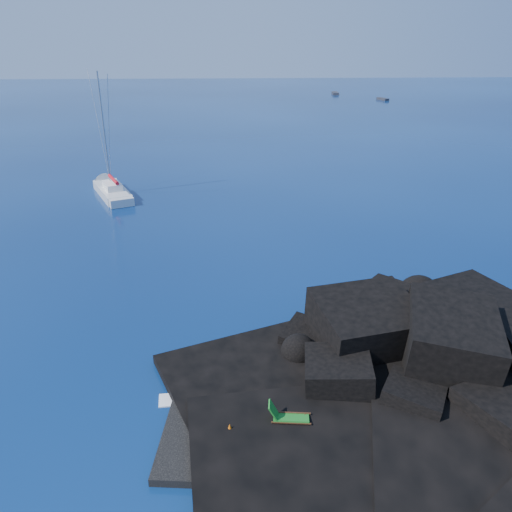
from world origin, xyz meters
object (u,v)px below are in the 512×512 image
Objects in this scene: sailboat at (113,196)px; distant_boat_a at (335,94)px; distant_boat_b at (383,100)px; deck_chair at (291,414)px; marker_cone at (230,429)px; sunbather at (302,435)px.

sailboat is 2.46× the size of distant_boat_a.
sailboat is at bearing -138.96° from distant_boat_b.
distant_boat_a is at bearing 42.31° from sailboat.
distant_boat_b is at bearing 78.55° from deck_chair.
marker_cone is 0.10× the size of distant_boat_a.
sunbather is 0.38× the size of distant_boat_b.
sailboat is 7.33× the size of deck_chair.
distant_boat_a is 17.75m from distant_boat_b.
distant_boat_b is at bearing 33.75° from sailboat.
sailboat is 2.96× the size of distant_boat_b.
sailboat reaches higher than sunbather.
distant_boat_a is at bearing 57.13° from sunbather.
deck_chair is at bearing -97.69° from distant_boat_a.
sunbather is (14.92, -35.79, 0.50)m from sailboat.
deck_chair reaches higher than marker_cone.
distant_boat_a is at bearing 84.33° from deck_chair.
sailboat is 37.37m from marker_cone.
deck_chair reaches higher than distant_boat_b.
sailboat is 108.58m from distant_boat_a.
marker_cone reaches higher than sunbather.
deck_chair is 2.60m from marker_cone.
marker_cone reaches higher than distant_boat_b.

